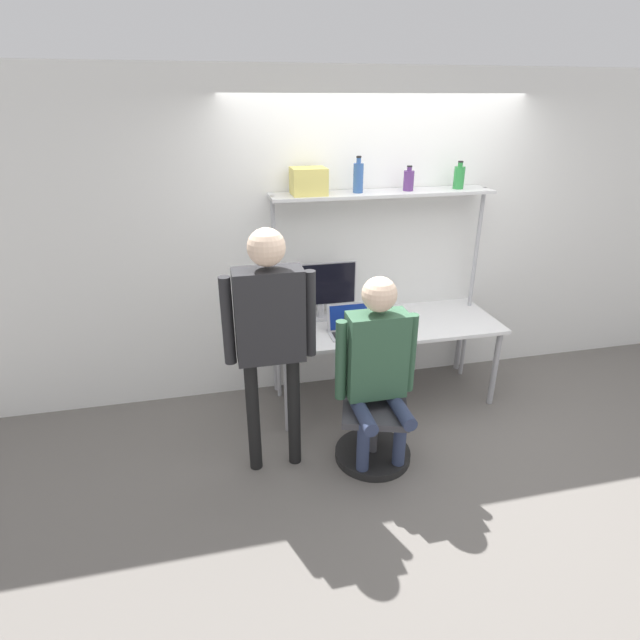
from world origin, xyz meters
TOP-DOWN VIEW (x-y plane):
  - ground_plane at (0.00, 0.00)m, footprint 12.00×12.00m
  - wall_back at (0.00, 0.81)m, footprint 8.00×0.06m
  - desk at (0.00, 0.40)m, footprint 1.92×0.76m
  - shelf_unit at (0.00, 0.61)m, footprint 1.82×0.31m
  - monitor at (-0.51, 0.63)m, footprint 0.61×0.19m
  - laptop at (-0.34, 0.29)m, footprint 0.36×0.23m
  - cell_phone at (-0.09, 0.29)m, footprint 0.07×0.15m
  - office_chair at (-0.33, -0.35)m, footprint 0.58×0.58m
  - person_seated at (-0.34, -0.39)m, footprint 0.58×0.48m
  - person_standing at (-1.05, -0.30)m, footprint 0.61×0.24m
  - bottle_blue at (-0.21, 0.61)m, footprint 0.08×0.08m
  - bottle_green at (0.65, 0.61)m, footprint 0.09×0.09m
  - bottle_purple at (0.21, 0.61)m, footprint 0.08×0.08m
  - storage_box at (-0.61, 0.61)m, footprint 0.27×0.23m

SIDE VIEW (x-z plane):
  - ground_plane at x=0.00m, z-range 0.00..0.00m
  - office_chair at x=-0.33m, z-range -0.18..0.72m
  - desk at x=0.00m, z-range 0.30..1.02m
  - cell_phone at x=-0.09m, z-range 0.72..0.73m
  - laptop at x=-0.34m, z-range 0.67..0.90m
  - person_seated at x=-0.34m, z-range 0.13..1.54m
  - monitor at x=-0.51m, z-range 0.76..1.25m
  - person_standing at x=-1.05m, z-range 0.26..2.01m
  - wall_back at x=0.00m, z-range 0.00..2.70m
  - shelf_unit at x=0.00m, z-range 0.66..2.45m
  - bottle_purple at x=0.21m, z-range 1.77..1.96m
  - bottle_green at x=0.65m, z-range 1.76..1.98m
  - storage_box at x=-0.61m, z-range 1.78..1.98m
  - bottle_blue at x=-0.21m, z-range 1.76..2.04m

